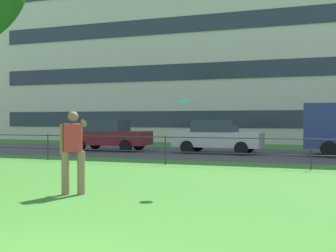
# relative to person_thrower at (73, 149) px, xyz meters

# --- Properties ---
(street_strip) EXTENTS (80.00, 7.58, 0.01)m
(street_strip) POSITION_rel_person_thrower_xyz_m (2.13, 11.79, -0.93)
(street_strip) COLOR #424247
(street_strip) RESTS_ON ground
(park_fence) EXTENTS (33.35, 0.04, 1.00)m
(park_fence) POSITION_rel_person_thrower_xyz_m (2.13, 6.23, -0.26)
(park_fence) COLOR #232328
(park_fence) RESTS_ON ground
(person_thrower) EXTENTS (0.47, 0.86, 1.72)m
(person_thrower) POSITION_rel_person_thrower_xyz_m (0.00, 0.00, 0.00)
(person_thrower) COLOR #846B4C
(person_thrower) RESTS_ON ground
(frisbee) EXTENTS (0.30, 0.31, 0.08)m
(frisbee) POSITION_rel_person_thrower_xyz_m (2.07, 1.06, 1.02)
(frisbee) COLOR #2DB2C6
(car_maroon_left) EXTENTS (4.03, 1.87, 1.54)m
(car_maroon_left) POSITION_rel_person_thrower_xyz_m (-5.25, 11.70, -0.15)
(car_maroon_left) COLOR maroon
(car_maroon_left) RESTS_ON ground
(car_silver_far_left) EXTENTS (4.04, 1.89, 1.54)m
(car_silver_far_left) POSITION_rel_person_thrower_xyz_m (0.25, 11.87, -0.15)
(car_silver_far_left) COLOR #B7BABF
(car_silver_far_left) RESTS_ON ground
(apartment_building_background) EXTENTS (36.43, 12.38, 19.41)m
(apartment_building_background) POSITION_rel_person_thrower_xyz_m (-3.04, 26.14, 8.78)
(apartment_building_background) COLOR beige
(apartment_building_background) RESTS_ON ground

